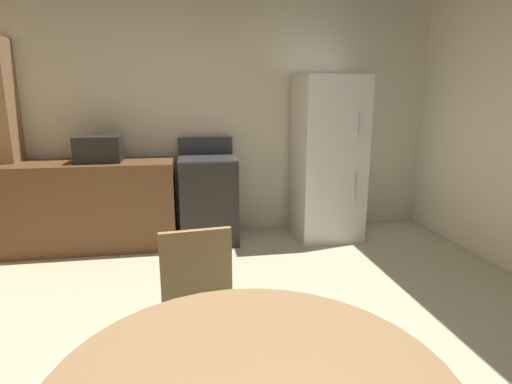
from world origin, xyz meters
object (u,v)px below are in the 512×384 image
(oven_range, at_px, (208,199))
(refrigerator, at_px, (328,159))
(microwave, at_px, (99,149))
(chair_north, at_px, (201,305))

(oven_range, bearing_deg, refrigerator, -2.34)
(oven_range, xyz_separation_m, microwave, (-1.08, -0.00, 0.56))
(refrigerator, height_order, chair_north, refrigerator)
(microwave, bearing_deg, refrigerator, -1.20)
(oven_range, xyz_separation_m, refrigerator, (1.31, -0.05, 0.41))
(oven_range, distance_m, refrigerator, 1.38)
(refrigerator, bearing_deg, oven_range, 177.66)
(microwave, distance_m, chair_north, 2.60)
(chair_north, bearing_deg, refrigerator, 140.80)
(oven_range, height_order, refrigerator, refrigerator)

